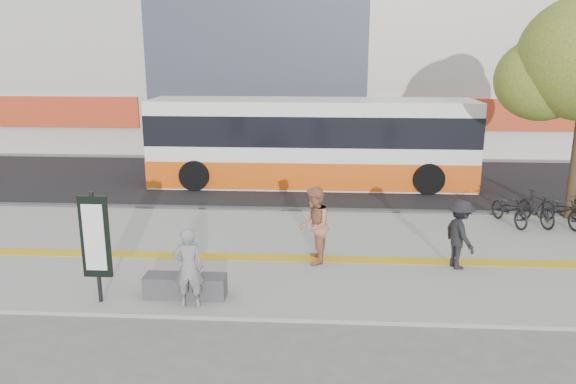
# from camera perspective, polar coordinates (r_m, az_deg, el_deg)

# --- Properties ---
(ground) EXTENTS (120.00, 120.00, 0.00)m
(ground) POSITION_cam_1_polar(r_m,az_deg,el_deg) (12.16, 3.10, -8.95)
(ground) COLOR #61615C
(ground) RESTS_ON ground
(sidewalk) EXTENTS (40.00, 7.00, 0.08)m
(sidewalk) POSITION_cam_1_polar(r_m,az_deg,el_deg) (13.53, 3.17, -6.27)
(sidewalk) COLOR gray
(sidewalk) RESTS_ON ground
(tactile_strip) EXTENTS (40.00, 0.45, 0.01)m
(tactile_strip) POSITION_cam_1_polar(r_m,az_deg,el_deg) (13.05, 3.15, -6.86)
(tactile_strip) COLOR gold
(tactile_strip) RESTS_ON sidewalk
(street) EXTENTS (40.00, 8.00, 0.06)m
(street) POSITION_cam_1_polar(r_m,az_deg,el_deg) (20.72, 3.36, 1.08)
(street) COLOR black
(street) RESTS_ON ground
(curb) EXTENTS (40.00, 0.25, 0.14)m
(curb) POSITION_cam_1_polar(r_m,az_deg,el_deg) (16.84, 3.28, -1.95)
(curb) COLOR #3A3A3C
(curb) RESTS_ON ground
(bench) EXTENTS (1.60, 0.45, 0.45)m
(bench) POSITION_cam_1_polar(r_m,az_deg,el_deg) (11.25, -10.49, -9.49)
(bench) COLOR #3A3A3C
(bench) RESTS_ON sidewalk
(signboard) EXTENTS (0.55, 0.10, 2.20)m
(signboard) POSITION_cam_1_polar(r_m,az_deg,el_deg) (11.10, -19.20, -4.54)
(signboard) COLOR black
(signboard) RESTS_ON sidewalk
(bus) EXTENTS (11.44, 2.71, 3.05)m
(bus) POSITION_cam_1_polar(r_m,az_deg,el_deg) (19.94, 2.40, 4.86)
(bus) COLOR white
(bus) RESTS_ON street
(bicycle_row) EXTENTS (3.09, 1.73, 0.96)m
(bicycle_row) POSITION_cam_1_polar(r_m,az_deg,el_deg) (16.95, 25.17, -1.60)
(bicycle_row) COLOR black
(bicycle_row) RESTS_ON sidewalk
(seated_woman) EXTENTS (0.59, 0.41, 1.56)m
(seated_woman) POSITION_cam_1_polar(r_m,az_deg,el_deg) (10.64, -10.17, -7.67)
(seated_woman) COLOR black
(seated_woman) RESTS_ON sidewalk
(pedestrian_tan) EXTENTS (0.68, 0.86, 1.77)m
(pedestrian_tan) POSITION_cam_1_polar(r_m,az_deg,el_deg) (12.54, 2.70, -3.47)
(pedestrian_tan) COLOR #B16E4E
(pedestrian_tan) RESTS_ON sidewalk
(pedestrian_dark) EXTENTS (0.85, 1.14, 1.57)m
(pedestrian_dark) POSITION_cam_1_polar(r_m,az_deg,el_deg) (12.86, 17.24, -4.16)
(pedestrian_dark) COLOR black
(pedestrian_dark) RESTS_ON sidewalk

